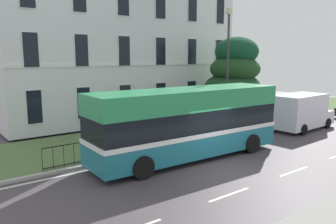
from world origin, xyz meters
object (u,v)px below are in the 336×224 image
object	(u,v)px
evergreen_tree	(235,87)
street_lamp_post	(228,62)
georgian_townhouse	(106,33)
single_decker_bus	(188,122)
litter_bin	(264,116)
white_panel_van	(301,112)

from	to	relation	value
evergreen_tree	street_lamp_post	bearing A→B (deg)	-147.92
georgian_townhouse	evergreen_tree	distance (m)	11.38
evergreen_tree	single_decker_bus	distance (m)	9.81
georgian_townhouse	street_lamp_post	world-z (taller)	georgian_townhouse
street_lamp_post	litter_bin	size ratio (longest dim) A/B	6.40
single_decker_bus	white_panel_van	world-z (taller)	single_decker_bus
evergreen_tree	litter_bin	distance (m)	2.95
evergreen_tree	street_lamp_post	size ratio (longest dim) A/B	0.79
street_lamp_post	single_decker_bus	bearing A→B (deg)	-152.36
street_lamp_post	litter_bin	world-z (taller)	street_lamp_post
evergreen_tree	street_lamp_post	world-z (taller)	street_lamp_post
street_lamp_post	litter_bin	xyz separation A→B (m)	(3.21, -0.57, -3.74)
evergreen_tree	street_lamp_post	distance (m)	3.51
single_decker_bus	litter_bin	world-z (taller)	single_decker_bus
evergreen_tree	white_panel_van	bearing A→B (deg)	-70.35
street_lamp_post	white_panel_van	bearing A→B (deg)	-34.76
white_panel_van	street_lamp_post	world-z (taller)	street_lamp_post
white_panel_van	litter_bin	xyz separation A→B (m)	(-0.91, 2.28, -0.49)
evergreen_tree	litter_bin	bearing A→B (deg)	-72.55
evergreen_tree	litter_bin	xyz separation A→B (m)	(0.68, -2.16, -1.89)
georgian_townhouse	white_panel_van	distance (m)	16.22
single_decker_bus	street_lamp_post	size ratio (longest dim) A/B	1.28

